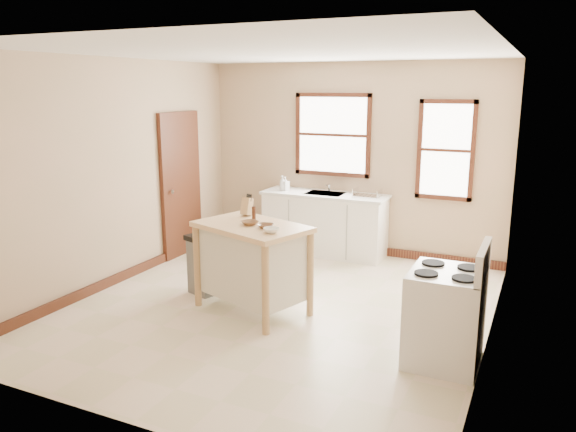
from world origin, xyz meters
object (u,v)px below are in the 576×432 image
at_px(trash_bin, 204,264).
at_px(kitchen_island, 252,268).
at_px(bowl_c, 271,230).
at_px(dish_rack, 367,193).
at_px(knife_block, 247,207).
at_px(pepper_grinder, 254,213).
at_px(soap_bottle_b, 285,184).
at_px(gas_stove, 446,303).
at_px(bowl_b, 266,226).
at_px(bowl_a, 250,223).
at_px(soap_bottle_a, 282,183).

bearing_deg(trash_bin, kitchen_island, 1.92).
relative_size(bowl_c, trash_bin, 0.23).
bearing_deg(dish_rack, knife_block, -91.98).
bearing_deg(dish_rack, trash_bin, -102.12).
height_order(kitchen_island, bowl_c, bowl_c).
height_order(pepper_grinder, bowl_c, pepper_grinder).
relative_size(soap_bottle_b, trash_bin, 0.29).
relative_size(knife_block, pepper_grinder, 1.33).
xyz_separation_m(soap_bottle_b, trash_bin, (-0.08, -2.12, -0.66)).
height_order(bowl_c, gas_stove, gas_stove).
distance_m(pepper_grinder, bowl_c, 0.62).
xyz_separation_m(bowl_b, gas_stove, (1.94, -0.26, -0.45)).
distance_m(bowl_a, gas_stove, 2.22).
height_order(soap_bottle_b, pepper_grinder, pepper_grinder).
height_order(trash_bin, gas_stove, gas_stove).
height_order(kitchen_island, bowl_b, bowl_b).
xyz_separation_m(dish_rack, bowl_c, (-0.21, -2.64, 0.05)).
bearing_deg(trash_bin, dish_rack, 76.45).
bearing_deg(gas_stove, dish_rack, 120.07).
relative_size(pepper_grinder, gas_stove, 0.13).
height_order(kitchen_island, bowl_a, bowl_a).
relative_size(soap_bottle_b, gas_stove, 0.18).
distance_m(soap_bottle_b, trash_bin, 2.22).
xyz_separation_m(bowl_a, trash_bin, (-0.77, 0.26, -0.65)).
bearing_deg(dish_rack, pepper_grinder, -86.70).
bearing_deg(pepper_grinder, soap_bottle_a, 107.22).
bearing_deg(bowl_b, knife_block, 137.44).
relative_size(bowl_b, gas_stove, 0.15).
height_order(dish_rack, bowl_b, bowl_b).
bearing_deg(bowl_a, soap_bottle_b, 106.27).
bearing_deg(soap_bottle_b, dish_rack, 21.61).
bearing_deg(kitchen_island, soap_bottle_a, 126.41).
distance_m(trash_bin, gas_stove, 2.99).
xyz_separation_m(kitchen_island, pepper_grinder, (-0.08, 0.20, 0.57)).
bearing_deg(knife_block, kitchen_island, -48.87).
xyz_separation_m(soap_bottle_b, kitchen_island, (0.70, -2.35, -0.53)).
distance_m(bowl_a, trash_bin, 1.04).
distance_m(soap_bottle_a, soap_bottle_b, 0.04).
xyz_separation_m(bowl_a, gas_stove, (2.16, -0.30, -0.45)).
relative_size(pepper_grinder, bowl_c, 0.91).
bearing_deg(gas_stove, kitchen_island, 171.32).
distance_m(knife_block, gas_stove, 2.55).
bearing_deg(soap_bottle_b, pepper_grinder, -54.80).
relative_size(trash_bin, gas_stove, 0.64).
height_order(kitchen_island, gas_stove, gas_stove).
relative_size(soap_bottle_b, kitchen_island, 0.17).
bearing_deg(trash_bin, bowl_c, -3.82).
bearing_deg(trash_bin, pepper_grinder, 16.09).
bearing_deg(kitchen_island, gas_stove, 10.07).
xyz_separation_m(soap_bottle_a, trash_bin, (-0.04, -2.10, -0.67)).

